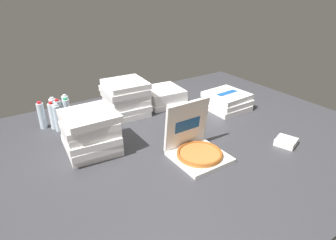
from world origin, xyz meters
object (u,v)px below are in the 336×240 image
at_px(pizza_stack_center_near, 164,96).
at_px(water_bottle_2, 58,118).
at_px(open_pizza_box, 196,146).
at_px(pizza_stack_left_mid, 126,98).
at_px(water_bottle_3, 54,111).
at_px(water_bottle_0, 67,112).
at_px(water_bottle_1, 59,113).
at_px(pizza_stack_right_mid, 90,132).
at_px(water_bottle_6, 53,116).
at_px(napkin_pile, 286,142).
at_px(pizza_stack_center_far, 227,101).
at_px(water_bottle_5, 66,108).
at_px(water_bottle_4, 42,116).

bearing_deg(pizza_stack_center_near, water_bottle_2, -179.25).
height_order(open_pizza_box, pizza_stack_center_near, open_pizza_box).
bearing_deg(pizza_stack_left_mid, water_bottle_3, 165.04).
bearing_deg(open_pizza_box, water_bottle_0, 120.43).
bearing_deg(water_bottle_1, pizza_stack_right_mid, -82.14).
bearing_deg(water_bottle_6, napkin_pile, -42.05).
relative_size(water_bottle_0, water_bottle_3, 1.00).
relative_size(pizza_stack_right_mid, water_bottle_0, 1.73).
xyz_separation_m(water_bottle_3, water_bottle_6, (-0.03, -0.10, 0.00)).
bearing_deg(open_pizza_box, pizza_stack_center_near, 70.18).
relative_size(pizza_stack_center_far, pizza_stack_center_near, 0.95).
xyz_separation_m(water_bottle_2, water_bottle_5, (0.12, 0.17, 0.00)).
height_order(water_bottle_3, water_bottle_6, same).
bearing_deg(napkin_pile, water_bottle_3, 135.01).
distance_m(open_pizza_box, pizza_stack_right_mid, 0.75).
height_order(open_pizza_box, pizza_stack_left_mid, open_pizza_box).
height_order(open_pizza_box, pizza_stack_right_mid, open_pizza_box).
height_order(water_bottle_2, water_bottle_3, same).
distance_m(water_bottle_0, water_bottle_4, 0.20).
height_order(open_pizza_box, water_bottle_1, open_pizza_box).
bearing_deg(water_bottle_0, napkin_pile, -45.26).
bearing_deg(pizza_stack_center_far, napkin_pile, -98.19).
xyz_separation_m(pizza_stack_center_near, water_bottle_2, (-1.04, -0.01, 0.04)).
bearing_deg(pizza_stack_left_mid, open_pizza_box, -85.01).
bearing_deg(pizza_stack_right_mid, napkin_pile, -30.11).
height_order(pizza_stack_left_mid, water_bottle_3, pizza_stack_left_mid).
xyz_separation_m(pizza_stack_center_near, water_bottle_5, (-0.92, 0.16, 0.04)).
xyz_separation_m(pizza_stack_center_far, water_bottle_0, (-1.37, 0.52, 0.04)).
height_order(water_bottle_2, napkin_pile, water_bottle_2).
distance_m(open_pizza_box, water_bottle_4, 1.32).
distance_m(water_bottle_1, napkin_pile, 1.85).
height_order(water_bottle_0, water_bottle_5, same).
height_order(pizza_stack_center_near, water_bottle_5, water_bottle_5).
height_order(water_bottle_2, water_bottle_5, same).
bearing_deg(water_bottle_4, pizza_stack_center_near, -5.47).
bearing_deg(water_bottle_6, water_bottle_1, 29.11).
bearing_deg(water_bottle_2, pizza_stack_left_mid, 0.22).
xyz_separation_m(water_bottle_3, water_bottle_5, (0.11, 0.01, 0.00)).
relative_size(pizza_stack_left_mid, pizza_stack_right_mid, 0.99).
xyz_separation_m(pizza_stack_right_mid, water_bottle_5, (0.01, 0.63, -0.04)).
relative_size(pizza_stack_right_mid, water_bottle_1, 1.73).
bearing_deg(pizza_stack_right_mid, pizza_stack_center_far, 1.20).
distance_m(water_bottle_1, water_bottle_5, 0.11).
bearing_deg(water_bottle_0, pizza_stack_center_far, -20.76).
xyz_separation_m(water_bottle_5, napkin_pile, (1.24, -1.36, -0.09)).
distance_m(open_pizza_box, water_bottle_1, 1.22).
height_order(pizza_stack_right_mid, water_bottle_6, pizza_stack_right_mid).
height_order(pizza_stack_right_mid, water_bottle_5, pizza_stack_right_mid).
bearing_deg(water_bottle_3, water_bottle_0, -40.84).
distance_m(water_bottle_6, napkin_pile, 1.87).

